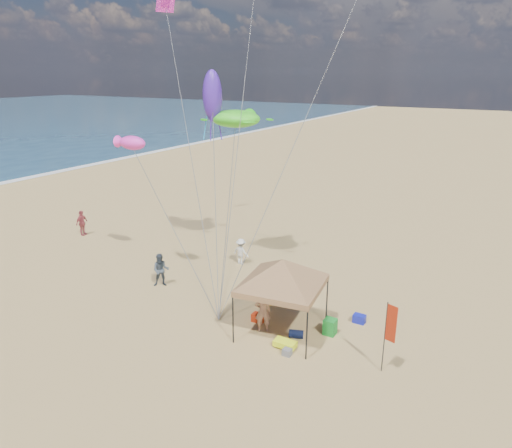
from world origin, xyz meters
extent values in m
plane|color=tan|center=(0.00, 0.00, 0.00)|extent=(280.00, 280.00, 0.00)
cylinder|color=black|center=(0.62, 2.44, 1.05)|extent=(0.06, 0.06, 2.10)
cylinder|color=black|center=(3.73, 2.88, 1.05)|extent=(0.06, 0.06, 2.10)
cylinder|color=black|center=(1.05, -0.68, 1.05)|extent=(0.06, 0.06, 2.10)
cylinder|color=black|center=(4.17, -0.24, 1.05)|extent=(0.06, 0.06, 2.10)
cube|color=olive|center=(2.39, 1.10, 2.22)|extent=(3.66, 3.66, 0.25)
pyramid|color=olive|center=(2.39, 1.10, 3.40)|extent=(6.30, 6.30, 1.05)
cylinder|color=black|center=(6.96, 0.49, 1.44)|extent=(0.04, 0.04, 2.89)
cube|color=#B6270E|center=(7.16, 0.44, 2.11)|extent=(0.41, 0.14, 1.44)
cube|color=red|center=(1.08, 1.34, 0.19)|extent=(0.54, 0.38, 0.38)
cube|color=#141CA8|center=(5.06, 3.56, 0.19)|extent=(0.54, 0.38, 0.38)
cylinder|color=black|center=(3.16, 0.97, 0.18)|extent=(0.69, 0.54, 0.36)
cylinder|color=#CB3B0B|center=(0.53, 4.22, 0.18)|extent=(0.54, 0.69, 0.36)
cube|color=#178328|center=(4.28, 1.98, 0.35)|extent=(0.50, 0.50, 0.70)
cube|color=yellow|center=(0.63, 3.21, 0.35)|extent=(0.50, 0.50, 0.70)
cube|color=slate|center=(3.41, -0.38, 0.14)|extent=(0.34, 0.30, 0.28)
cube|color=#E6FF1C|center=(3.10, 0.04, 0.20)|extent=(0.90, 0.50, 0.24)
imported|color=tan|center=(1.66, 0.76, 0.94)|extent=(0.82, 0.75, 1.89)
imported|color=#3C4752|center=(-5.18, 2.01, 0.89)|extent=(1.10, 1.05, 1.78)
imported|color=silver|center=(-3.13, 6.62, 0.78)|extent=(1.04, 0.63, 1.56)
imported|color=#B2444D|center=(-15.29, 5.47, 0.88)|extent=(0.57, 1.08, 1.76)
ellipsoid|color=#40DF24|center=(-3.66, 7.03, 8.32)|extent=(3.50, 3.19, 0.95)
ellipsoid|color=#FF39C8|center=(-7.15, 2.68, 7.29)|extent=(1.80, 1.24, 0.73)
ellipsoid|color=#4A22B0|center=(-4.66, 6.33, 9.53)|extent=(1.27, 1.27, 2.72)
cube|color=#F931DB|center=(-11.23, 10.68, 14.99)|extent=(1.06, 1.32, 1.11)
camera|label=1|loc=(10.52, -15.00, 10.78)|focal=33.01mm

